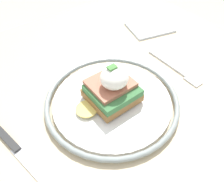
{
  "coord_description": "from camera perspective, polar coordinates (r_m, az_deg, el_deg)",
  "views": [
    {
      "loc": [
        0.16,
        0.23,
        1.08
      ],
      "look_at": [
        -0.02,
        0.01,
        0.78
      ],
      "focal_mm": 35.0,
      "sensor_mm": 36.0,
      "label": 1
    }
  ],
  "objects": [
    {
      "name": "knife",
      "position": [
        0.41,
        -23.67,
        -13.69
      ],
      "size": [
        0.06,
        0.21,
        0.01
      ],
      "color": "#2D2D2D",
      "rests_on": "dining_table"
    },
    {
      "name": "fork",
      "position": [
        0.53,
        16.31,
        5.59
      ],
      "size": [
        0.02,
        0.15,
        0.0
      ],
      "color": "silver",
      "rests_on": "dining_table"
    },
    {
      "name": "plate",
      "position": [
        0.43,
        0.0,
        -2.5
      ],
      "size": [
        0.26,
        0.26,
        0.02
      ],
      "color": "white",
      "rests_on": "dining_table"
    },
    {
      "name": "napkin",
      "position": [
        0.67,
        9.86,
        16.06
      ],
      "size": [
        0.14,
        0.12,
        0.01
      ],
      "primitive_type": "cube",
      "rotation": [
        0.0,
        0.0,
        -0.26
      ],
      "color": "silver",
      "rests_on": "dining_table"
    },
    {
      "name": "dining_table",
      "position": [
        0.54,
        -1.8,
        -12.26
      ],
      "size": [
        0.89,
        0.8,
        0.74
      ],
      "color": "#C6B28E",
      "rests_on": "ground_plane"
    },
    {
      "name": "sandwich",
      "position": [
        0.4,
        0.08,
        0.64
      ],
      "size": [
        0.12,
        0.09,
        0.08
      ],
      "color": "olive",
      "rests_on": "plate"
    }
  ]
}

